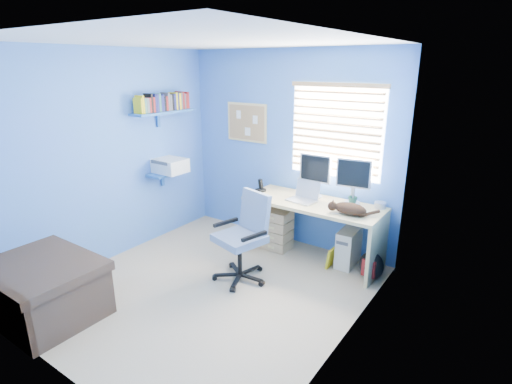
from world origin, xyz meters
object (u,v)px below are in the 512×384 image
Objects in this scene: desk at (312,231)px; laptop at (302,192)px; tower_pc at (349,247)px; office_chair at (243,248)px; cat at (350,209)px.

desk is 5.02× the size of laptop.
desk is 0.50m from laptop.
office_chair is (-0.84, -0.98, 0.14)m from tower_pc.
desk is 0.47m from tower_pc.
tower_pc is (0.43, 0.12, -0.14)m from desk.
tower_pc is at bearing 90.35° from cat.
laptop is (-0.13, -0.05, 0.48)m from desk.
office_chair is at bearing -115.63° from desk.
desk reaches higher than tower_pc.
desk is at bearing 148.01° from cat.
office_chair is (-0.92, -0.71, -0.44)m from cat.
office_chair reaches higher than tower_pc.
tower_pc is at bearing 24.03° from laptop.
desk is at bearing 26.64° from laptop.
cat is 0.37× the size of office_chair.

